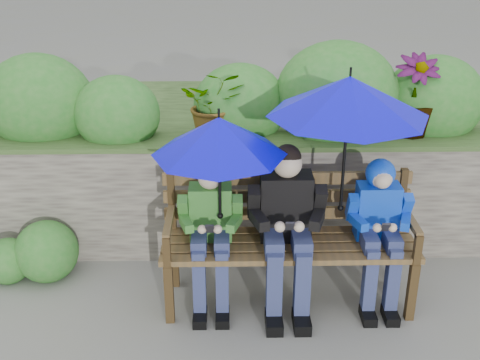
{
  "coord_description": "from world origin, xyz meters",
  "views": [
    {
      "loc": [
        -0.07,
        -3.92,
        2.72
      ],
      "look_at": [
        0.0,
        0.1,
        0.95
      ],
      "focal_mm": 45.0,
      "sensor_mm": 36.0,
      "label": 1
    }
  ],
  "objects_px": {
    "park_bench": "(288,231)",
    "umbrella_left": "(219,136)",
    "boy_right": "(379,220)",
    "umbrella_right": "(349,96)",
    "boy_left": "(211,228)",
    "boy_middle": "(287,222)"
  },
  "relations": [
    {
      "from": "boy_right",
      "to": "umbrella_left",
      "type": "distance_m",
      "value": 1.34
    },
    {
      "from": "park_bench",
      "to": "boy_middle",
      "type": "xyz_separation_m",
      "value": [
        -0.02,
        -0.1,
        0.13
      ]
    },
    {
      "from": "umbrella_right",
      "to": "umbrella_left",
      "type": "bearing_deg",
      "value": -175.35
    },
    {
      "from": "boy_right",
      "to": "umbrella_right",
      "type": "bearing_deg",
      "value": 172.05
    },
    {
      "from": "boy_left",
      "to": "boy_middle",
      "type": "xyz_separation_m",
      "value": [
        0.55,
        -0.01,
        0.05
      ]
    },
    {
      "from": "park_bench",
      "to": "boy_left",
      "type": "relative_size",
      "value": 1.67
    },
    {
      "from": "boy_right",
      "to": "umbrella_right",
      "type": "xyz_separation_m",
      "value": [
        -0.28,
        0.04,
        0.92
      ]
    },
    {
      "from": "umbrella_left",
      "to": "park_bench",
      "type": "bearing_deg",
      "value": 11.79
    },
    {
      "from": "park_bench",
      "to": "boy_middle",
      "type": "height_order",
      "value": "boy_middle"
    },
    {
      "from": "boy_right",
      "to": "umbrella_left",
      "type": "xyz_separation_m",
      "value": [
        -1.16,
        -0.03,
        0.67
      ]
    },
    {
      "from": "park_bench",
      "to": "boy_middle",
      "type": "distance_m",
      "value": 0.17
    },
    {
      "from": "boy_middle",
      "to": "umbrella_left",
      "type": "distance_m",
      "value": 0.82
    },
    {
      "from": "boy_left",
      "to": "boy_right",
      "type": "relative_size",
      "value": 1.0
    },
    {
      "from": "umbrella_left",
      "to": "umbrella_right",
      "type": "xyz_separation_m",
      "value": [
        0.88,
        0.07,
        0.25
      ]
    },
    {
      "from": "boy_right",
      "to": "boy_left",
      "type": "bearing_deg",
      "value": -179.44
    },
    {
      "from": "boy_left",
      "to": "umbrella_left",
      "type": "bearing_deg",
      "value": -15.36
    },
    {
      "from": "umbrella_right",
      "to": "park_bench",
      "type": "bearing_deg",
      "value": 174.76
    },
    {
      "from": "boy_left",
      "to": "umbrella_left",
      "type": "relative_size",
      "value": 1.2
    },
    {
      "from": "park_bench",
      "to": "umbrella_right",
      "type": "bearing_deg",
      "value": -5.24
    },
    {
      "from": "boy_left",
      "to": "umbrella_right",
      "type": "height_order",
      "value": "umbrella_right"
    },
    {
      "from": "boy_right",
      "to": "umbrella_left",
      "type": "relative_size",
      "value": 1.2
    },
    {
      "from": "park_bench",
      "to": "umbrella_left",
      "type": "distance_m",
      "value": 0.94
    }
  ]
}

